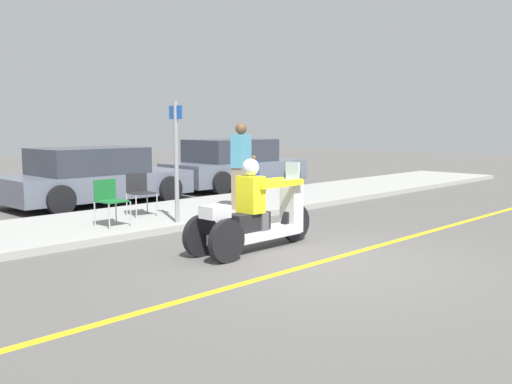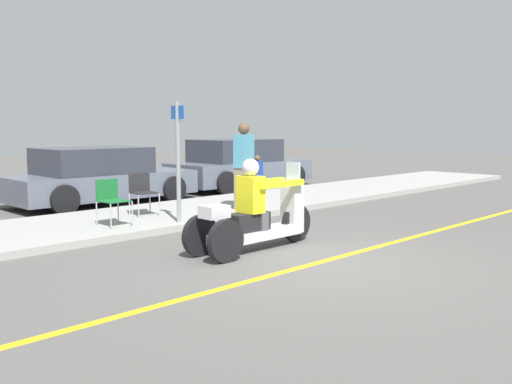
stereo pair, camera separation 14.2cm
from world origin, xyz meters
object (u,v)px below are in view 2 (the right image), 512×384
Objects in this scene: folding_chair_set_back at (142,189)px; street_sign at (178,157)px; motorcycle_trike at (255,217)px; parked_car_lot_far at (239,165)px; folding_chair_curbside at (111,197)px; parked_car_lot_right at (99,177)px; spectator_mid_group at (257,177)px; spectator_near_curb at (244,168)px.

folding_chair_set_back is 0.37× the size of street_sign.
street_sign is at bearing 83.34° from motorcycle_trike.
parked_car_lot_far reaches higher than folding_chair_set_back.
folding_chair_curbside is 1.39m from street_sign.
parked_car_lot_right is at bearing 81.01° from street_sign.
street_sign reaches higher than folding_chair_set_back.
parked_car_lot_right reaches higher than spectator_mid_group.
folding_chair_curbside is at bearing 176.54° from spectator_near_curb.
motorcycle_trike reaches higher than spectator_mid_group.
spectator_near_curb reaches higher than parked_car_lot_right.
motorcycle_trike is 1.09× the size of street_sign.
street_sign is (1.06, -0.57, 0.69)m from folding_chair_curbside.
spectator_near_curb is at bearing 49.29° from motorcycle_trike.
spectator_mid_group reaches higher than folding_chair_curbside.
motorcycle_trike is 2.94m from folding_chair_curbside.
folding_chair_curbside is at bearing 151.93° from street_sign.
folding_chair_curbside is 0.18× the size of parked_car_lot_far.
spectator_mid_group is at bearing 5.37° from folding_chair_set_back.
parked_car_lot_right reaches higher than folding_chair_curbside.
spectator_mid_group is (3.84, 3.81, 0.11)m from motorcycle_trike.
parked_car_lot_far is at bearing 54.96° from spectator_mid_group.
folding_chair_set_back is (0.28, 3.48, 0.12)m from motorcycle_trike.
spectator_near_curb is (2.27, 2.64, 0.49)m from motorcycle_trike.
parked_car_lot_far reaches higher than spectator_mid_group.
spectator_mid_group is at bearing 12.01° from folding_chair_curbside.
folding_chair_set_back is 1.40m from street_sign.
parked_car_lot_right is (0.61, 2.76, 0.03)m from folding_chair_set_back.
spectator_near_curb is 5.06m from parked_car_lot_far.
spectator_mid_group is at bearing -125.04° from parked_car_lot_far.
parked_car_lot_right is (-1.38, 3.60, -0.35)m from spectator_near_curb.
spectator_mid_group is at bearing -39.49° from parked_car_lot_right.
spectator_near_curb is 3.87m from parked_car_lot_right.
parked_car_lot_far is at bearing 1.83° from parked_car_lot_right.
spectator_mid_group reaches higher than folding_chair_set_back.
spectator_near_curb reaches higher than motorcycle_trike.
spectator_mid_group is at bearing 44.76° from motorcycle_trike.
folding_chair_set_back is (1.08, 0.65, 0.00)m from folding_chair_curbside.
motorcycle_trike reaches higher than parked_car_lot_right.
parked_car_lot_right is at bearing 81.85° from motorcycle_trike.
motorcycle_trike reaches higher than folding_chair_curbside.
parked_car_lot_right is at bearing 77.48° from folding_chair_set_back.
parked_car_lot_far is (6.45, 3.57, 0.07)m from folding_chair_curbside.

